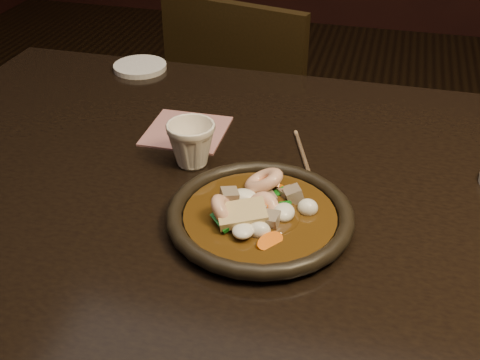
% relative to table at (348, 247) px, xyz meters
% --- Properties ---
extents(table, '(1.60, 0.90, 0.75)m').
position_rel_table_xyz_m(table, '(0.00, 0.00, 0.00)').
color(table, black).
rests_on(table, floor).
extents(chair, '(0.48, 0.48, 0.85)m').
position_rel_table_xyz_m(chair, '(-0.32, 0.71, -0.21)').
color(chair, black).
rests_on(chair, floor).
extents(plate, '(0.26, 0.26, 0.03)m').
position_rel_table_xyz_m(plate, '(-0.12, -0.08, 0.09)').
color(plate, black).
rests_on(plate, table).
extents(stirfry, '(0.15, 0.17, 0.06)m').
position_rel_table_xyz_m(stirfry, '(-0.12, -0.07, 0.10)').
color(stirfry, '#3C240B').
rests_on(stirfry, plate).
extents(saucer_left, '(0.11, 0.11, 0.01)m').
position_rel_table_xyz_m(saucer_left, '(-0.50, 0.39, 0.08)').
color(saucer_left, silver).
rests_on(saucer_left, table).
extents(tea_cup, '(0.09, 0.08, 0.08)m').
position_rel_table_xyz_m(tea_cup, '(-0.26, 0.05, 0.12)').
color(tea_cup, white).
rests_on(tea_cup, table).
extents(chopsticks, '(0.08, 0.23, 0.01)m').
position_rel_table_xyz_m(chopsticks, '(-0.08, 0.08, 0.08)').
color(chopsticks, '#9D7A5A').
rests_on(chopsticks, table).
extents(napkin, '(0.14, 0.14, 0.00)m').
position_rel_table_xyz_m(napkin, '(-0.31, 0.15, 0.08)').
color(napkin, '#A46765').
rests_on(napkin, table).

